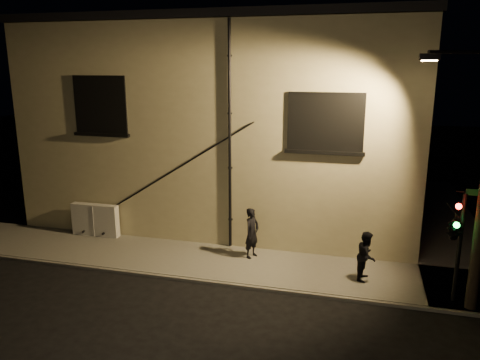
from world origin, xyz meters
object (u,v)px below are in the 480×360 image
(pedestrian_a, at_px, (252,233))
(utility_cabinet, at_px, (95,220))
(pedestrian_b, at_px, (366,256))
(traffic_signal, at_px, (455,227))

(pedestrian_a, bearing_deg, utility_cabinet, 108.87)
(utility_cabinet, distance_m, pedestrian_b, 10.74)
(pedestrian_a, xyz_separation_m, pedestrian_b, (3.98, -0.82, -0.10))
(pedestrian_a, bearing_deg, pedestrian_b, -78.25)
(traffic_signal, bearing_deg, utility_cabinet, 170.06)
(pedestrian_b, xyz_separation_m, traffic_signal, (2.32, -0.91, 1.49))
(utility_cabinet, bearing_deg, pedestrian_b, -7.28)
(utility_cabinet, bearing_deg, traffic_signal, -9.94)
(pedestrian_b, bearing_deg, traffic_signal, -99.88)
(utility_cabinet, relative_size, pedestrian_a, 1.09)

